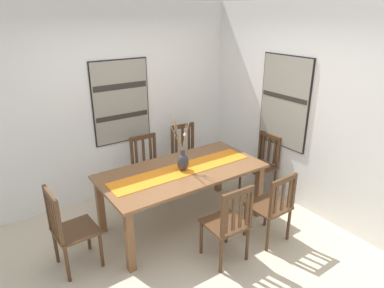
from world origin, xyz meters
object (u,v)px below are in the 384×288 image
(centerpiece_vase, at_px, (183,160))
(painting_on_side_wall, at_px, (285,102))
(chair_5, at_px, (228,223))
(chair_3, at_px, (69,228))
(chair_1, at_px, (261,164))
(chair_2, at_px, (187,156))
(dining_table, at_px, (182,177))
(chair_4, at_px, (148,167))
(painting_on_back_wall, at_px, (121,102))
(chair_0, at_px, (272,206))

(centerpiece_vase, distance_m, painting_on_side_wall, 1.66)
(centerpiece_vase, xyz_separation_m, chair_5, (0.02, -0.84, -0.42))
(chair_3, height_order, chair_5, chair_3)
(chair_1, bearing_deg, chair_2, 131.68)
(centerpiece_vase, xyz_separation_m, chair_3, (-1.40, -0.00, -0.41))
(chair_5, bearing_deg, chair_3, 149.41)
(dining_table, distance_m, centerpiece_vase, 0.24)
(dining_table, relative_size, chair_5, 2.15)
(chair_1, height_order, chair_5, chair_5)
(centerpiece_vase, bearing_deg, chair_4, 91.94)
(dining_table, height_order, chair_2, chair_2)
(chair_3, xyz_separation_m, painting_on_back_wall, (1.20, 1.27, 0.88))
(centerpiece_vase, relative_size, chair_1, 0.79)
(dining_table, relative_size, chair_2, 2.09)
(chair_0, bearing_deg, painting_on_back_wall, 112.10)
(chair_2, xyz_separation_m, chair_3, (-2.05, -0.88, 0.01))
(painting_on_back_wall, bearing_deg, chair_4, -67.04)
(chair_1, distance_m, chair_3, 2.80)
(chair_2, height_order, painting_on_side_wall, painting_on_side_wall)
(chair_4, height_order, painting_on_side_wall, painting_on_side_wall)
(dining_table, height_order, painting_on_back_wall, painting_on_back_wall)
(chair_0, xyz_separation_m, chair_2, (-0.02, 1.74, 0.02))
(chair_2, distance_m, chair_3, 2.23)
(chair_4, bearing_deg, painting_on_side_wall, -31.77)
(dining_table, bearing_deg, chair_1, 0.94)
(chair_0, height_order, painting_on_back_wall, painting_on_back_wall)
(chair_4, distance_m, painting_on_back_wall, 1.00)
(chair_3, relative_size, painting_on_side_wall, 0.76)
(chair_4, bearing_deg, chair_2, 1.25)
(chair_1, relative_size, chair_3, 0.95)
(painting_on_back_wall, distance_m, painting_on_side_wall, 2.26)
(dining_table, distance_m, chair_1, 1.41)
(chair_2, height_order, painting_on_back_wall, painting_on_back_wall)
(dining_table, distance_m, painting_on_side_wall, 1.75)
(chair_5, height_order, painting_on_back_wall, painting_on_back_wall)
(chair_4, distance_m, painting_on_side_wall, 2.10)
(chair_0, height_order, painting_on_side_wall, painting_on_side_wall)
(chair_1, xyz_separation_m, chair_2, (-0.75, 0.84, 0.01))
(chair_0, relative_size, chair_1, 0.98)
(painting_on_side_wall, bearing_deg, chair_1, 136.62)
(chair_0, relative_size, chair_5, 0.96)
(chair_5, bearing_deg, chair_1, 32.62)
(dining_table, relative_size, painting_on_side_wall, 1.58)
(chair_0, bearing_deg, dining_table, 127.27)
(dining_table, relative_size, chair_1, 2.20)
(chair_5, bearing_deg, chair_0, -1.36)
(painting_on_side_wall, bearing_deg, dining_table, 174.80)
(centerpiece_vase, height_order, chair_1, centerpiece_vase)
(chair_1, bearing_deg, dining_table, -179.06)
(chair_2, relative_size, chair_4, 1.04)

